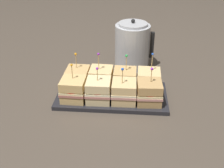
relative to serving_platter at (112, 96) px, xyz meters
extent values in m
plane|color=#4C4238|center=(0.00, 0.00, -0.01)|extent=(6.00, 6.00, 0.00)
cube|color=#232328|center=(0.00, 0.00, 0.00)|extent=(0.48, 0.24, 0.01)
cube|color=#232328|center=(0.00, 0.00, 0.01)|extent=(0.48, 0.24, 0.01)
cube|color=tan|center=(-0.16, -0.05, 0.03)|extent=(0.10, 0.10, 0.04)
cube|color=#B26B60|center=(-0.16, -0.05, 0.05)|extent=(0.11, 0.11, 0.01)
cube|color=beige|center=(-0.16, -0.05, 0.06)|extent=(0.10, 0.10, 0.01)
cylinder|color=red|center=(-0.16, -0.07, 0.07)|extent=(0.06, 0.06, 0.00)
cube|color=#E0B771|center=(-0.16, -0.05, 0.09)|extent=(0.10, 0.10, 0.04)
cylinder|color=tan|center=(-0.16, -0.04, 0.13)|extent=(0.00, 0.01, 0.07)
sphere|color=orange|center=(-0.16, -0.04, 0.17)|extent=(0.01, 0.01, 0.01)
cube|color=beige|center=(-0.05, -0.05, 0.03)|extent=(0.10, 0.10, 0.04)
cube|color=tan|center=(-0.05, -0.05, 0.05)|extent=(0.10, 0.10, 0.01)
cube|color=beige|center=(-0.05, -0.05, 0.06)|extent=(0.10, 0.10, 0.01)
cylinder|color=red|center=(-0.05, -0.07, 0.07)|extent=(0.06, 0.06, 0.00)
cube|color=beige|center=(-0.05, -0.05, 0.09)|extent=(0.10, 0.10, 0.04)
cylinder|color=tan|center=(-0.06, -0.05, 0.13)|extent=(0.00, 0.01, 0.07)
sphere|color=purple|center=(-0.06, -0.05, 0.16)|extent=(0.01, 0.01, 0.01)
cube|color=#DBB77A|center=(0.05, -0.05, 0.03)|extent=(0.10, 0.10, 0.04)
cube|color=tan|center=(0.05, -0.05, 0.05)|extent=(0.10, 0.10, 0.01)
cube|color=beige|center=(0.05, -0.05, 0.06)|extent=(0.10, 0.10, 0.01)
cube|color=#E8C281|center=(0.05, -0.05, 0.08)|extent=(0.10, 0.10, 0.04)
cylinder|color=tan|center=(0.05, -0.06, 0.13)|extent=(0.00, 0.01, 0.07)
sphere|color=blue|center=(0.05, -0.06, 0.16)|extent=(0.01, 0.01, 0.01)
cube|color=tan|center=(0.16, -0.05, 0.03)|extent=(0.10, 0.10, 0.04)
cube|color=tan|center=(0.16, -0.05, 0.05)|extent=(0.11, 0.11, 0.01)
cube|color=beige|center=(0.16, -0.05, 0.06)|extent=(0.11, 0.11, 0.01)
cylinder|color=red|center=(0.16, -0.07, 0.07)|extent=(0.06, 0.06, 0.00)
cube|color=tan|center=(0.16, -0.05, 0.09)|extent=(0.10, 0.10, 0.04)
cylinder|color=tan|center=(0.16, -0.05, 0.13)|extent=(0.00, 0.01, 0.07)
sphere|color=purple|center=(0.16, -0.05, 0.16)|extent=(0.01, 0.01, 0.01)
cube|color=tan|center=(-0.16, 0.05, 0.03)|extent=(0.10, 0.10, 0.04)
cube|color=tan|center=(-0.16, 0.05, 0.05)|extent=(0.11, 0.11, 0.01)
cube|color=beige|center=(-0.16, 0.05, 0.06)|extent=(0.10, 0.10, 0.01)
cube|color=tan|center=(-0.16, 0.05, 0.08)|extent=(0.10, 0.10, 0.04)
cylinder|color=tan|center=(-0.16, 0.06, 0.13)|extent=(0.00, 0.01, 0.08)
sphere|color=orange|center=(-0.16, 0.06, 0.17)|extent=(0.01, 0.01, 0.01)
cube|color=#DBB77A|center=(-0.05, 0.05, 0.03)|extent=(0.10, 0.10, 0.04)
cube|color=#B26B60|center=(-0.05, 0.05, 0.05)|extent=(0.11, 0.11, 0.01)
cube|color=beige|center=(-0.05, 0.05, 0.06)|extent=(0.11, 0.11, 0.01)
cylinder|color=red|center=(-0.05, 0.03, 0.07)|extent=(0.06, 0.06, 0.00)
cube|color=#E8C281|center=(-0.05, 0.05, 0.09)|extent=(0.10, 0.10, 0.04)
cylinder|color=tan|center=(-0.06, 0.05, 0.14)|extent=(0.00, 0.01, 0.08)
sphere|color=purple|center=(-0.06, 0.05, 0.18)|extent=(0.01, 0.01, 0.01)
cube|color=tan|center=(0.05, 0.05, 0.03)|extent=(0.10, 0.10, 0.04)
cube|color=#B26B60|center=(0.05, 0.05, 0.05)|extent=(0.11, 0.11, 0.01)
cube|color=beige|center=(0.05, 0.05, 0.06)|extent=(0.10, 0.10, 0.01)
cube|color=tan|center=(0.05, 0.05, 0.08)|extent=(0.10, 0.10, 0.04)
cylinder|color=tan|center=(0.06, 0.06, 0.13)|extent=(0.00, 0.01, 0.08)
sphere|color=green|center=(0.06, 0.06, 0.17)|extent=(0.01, 0.01, 0.01)
cube|color=#DBB77A|center=(0.16, 0.05, 0.03)|extent=(0.10, 0.10, 0.04)
cube|color=#B26B60|center=(0.16, 0.05, 0.05)|extent=(0.11, 0.11, 0.01)
cube|color=beige|center=(0.16, 0.05, 0.06)|extent=(0.10, 0.10, 0.01)
cube|color=#E8C281|center=(0.16, 0.05, 0.08)|extent=(0.10, 0.10, 0.04)
cylinder|color=tan|center=(0.17, 0.06, 0.13)|extent=(0.00, 0.00, 0.09)
sphere|color=blue|center=(0.17, 0.06, 0.18)|extent=(0.01, 0.01, 0.01)
cylinder|color=#B7BABF|center=(0.08, 0.32, 0.10)|extent=(0.18, 0.18, 0.23)
cylinder|color=#B7BABF|center=(0.08, 0.32, 0.22)|extent=(0.15, 0.15, 0.01)
sphere|color=black|center=(0.08, 0.32, 0.24)|extent=(0.02, 0.02, 0.02)
cube|color=black|center=(0.18, 0.32, 0.12)|extent=(0.02, 0.02, 0.14)
camera|label=1|loc=(0.08, -1.04, 0.67)|focal=45.00mm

